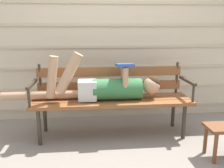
% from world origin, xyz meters
% --- Properties ---
extents(ground_plane, '(12.00, 12.00, 0.00)m').
position_xyz_m(ground_plane, '(0.00, 0.00, 0.00)').
color(ground_plane, gray).
extents(house_siding, '(5.47, 0.08, 2.24)m').
position_xyz_m(house_siding, '(0.00, 0.73, 1.12)').
color(house_siding, beige).
rests_on(house_siding, ground).
extents(park_bench, '(1.80, 0.47, 0.81)m').
position_xyz_m(park_bench, '(0.00, 0.16, 0.47)').
color(park_bench, brown).
rests_on(park_bench, ground).
extents(reclining_person, '(1.77, 0.26, 0.55)m').
position_xyz_m(reclining_person, '(-0.10, 0.09, 0.58)').
color(reclining_person, '#33703D').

